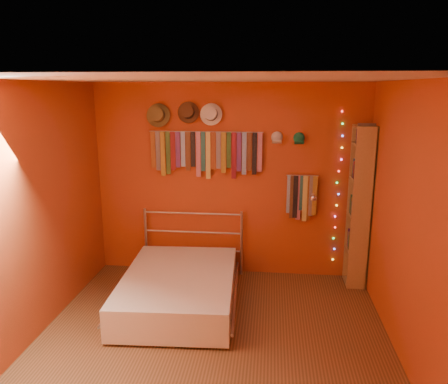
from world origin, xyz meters
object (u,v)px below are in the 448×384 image
(tie_rack, at_px, (206,151))
(bookshelf, at_px, (363,206))
(bed, at_px, (179,288))
(reading_lamp, at_px, (313,197))

(tie_rack, distance_m, bookshelf, 2.06)
(tie_rack, relative_size, bookshelf, 0.72)
(tie_rack, xyz_separation_m, bookshelf, (1.95, -0.16, -0.63))
(tie_rack, height_order, bookshelf, bookshelf)
(tie_rack, bearing_deg, bookshelf, -4.54)
(tie_rack, relative_size, bed, 0.79)
(tie_rack, relative_size, reading_lamp, 4.35)
(reading_lamp, bearing_deg, bookshelf, 3.38)
(reading_lamp, distance_m, bed, 1.94)
(bookshelf, bearing_deg, tie_rack, 175.46)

